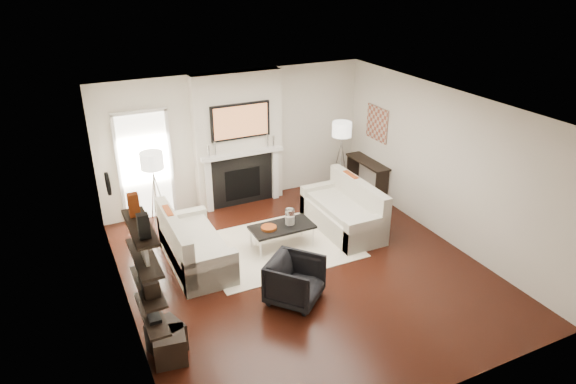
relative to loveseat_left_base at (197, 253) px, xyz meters
name	(u,v)px	position (x,y,z in m)	size (l,w,h in m)	color
room_envelope	(305,195)	(1.52, -0.93, 1.14)	(6.00, 6.00, 6.00)	black
chimney_breast	(238,140)	(1.52, 1.95, 1.14)	(1.80, 0.25, 2.70)	silver
fireplace_surround	(242,181)	(1.52, 1.81, 0.31)	(1.30, 0.02, 1.04)	black
firebox	(243,184)	(1.52, 1.81, 0.24)	(0.75, 0.02, 0.65)	black
mantel_pilaster_l	(209,186)	(0.80, 1.78, 0.34)	(0.12, 0.08, 1.10)	white
mantel_pilaster_r	(275,174)	(2.24, 1.78, 0.34)	(0.12, 0.08, 1.10)	white
mantel_shelf	(242,154)	(1.52, 1.76, 0.91)	(1.70, 0.18, 0.07)	white
tv_body	(241,121)	(1.52, 1.79, 1.57)	(1.20, 0.06, 0.70)	black
tv_screen	(241,122)	(1.52, 1.75, 1.57)	(1.10, 0.01, 0.62)	#BF723F
candlestick_l_tall	(215,149)	(0.97, 1.77, 1.09)	(0.04, 0.04, 0.30)	silver
candlestick_l_short	(209,151)	(0.84, 1.77, 1.06)	(0.04, 0.04, 0.24)	silver
candlestick_r_tall	(267,141)	(2.07, 1.77, 1.09)	(0.04, 0.04, 0.30)	silver
candlestick_r_short	(273,141)	(2.20, 1.77, 1.06)	(0.04, 0.04, 0.24)	silver
hallway_panel	(145,167)	(-0.33, 2.05, 0.84)	(0.90, 0.02, 2.10)	white
door_trim_l	(119,172)	(-0.81, 2.03, 0.84)	(0.06, 0.06, 2.16)	white
door_trim_r	(171,163)	(0.15, 2.03, 0.84)	(0.06, 0.06, 2.16)	white
door_trim_top	(139,112)	(-0.33, 2.03, 1.92)	(1.02, 0.06, 0.06)	white
rug	(278,246)	(1.44, -0.08, -0.20)	(2.60, 2.00, 0.01)	#F2E3C6
loveseat_left_base	(197,253)	(0.00, 0.00, 0.00)	(0.85, 1.80, 0.42)	beige
loveseat_left_back	(175,241)	(-0.33, 0.00, 0.32)	(0.18, 1.80, 0.80)	beige
loveseat_left_arm_n	(211,273)	(0.00, -0.81, 0.09)	(0.85, 0.18, 0.60)	beige
loveseat_left_arm_s	(183,227)	(0.00, 0.81, 0.09)	(0.85, 0.18, 0.60)	beige
loveseat_left_cushion	(198,238)	(0.05, 0.00, 0.26)	(0.63, 1.44, 0.10)	beige
pillow_left_orange	(169,221)	(-0.33, 0.30, 0.52)	(0.10, 0.42, 0.42)	#983A12
pillow_left_charcoal	(179,238)	(-0.33, -0.30, 0.51)	(0.10, 0.40, 0.40)	black
loveseat_right_base	(342,219)	(2.80, -0.01, 0.00)	(0.85, 1.80, 0.42)	beige
loveseat_right_back	(358,200)	(3.14, -0.01, 0.32)	(0.18, 1.80, 0.80)	beige
loveseat_right_arm_n	(367,234)	(2.80, -0.82, 0.09)	(0.85, 0.18, 0.60)	beige
loveseat_right_arm_s	(321,198)	(2.80, 0.80, 0.09)	(0.85, 0.18, 0.60)	beige
loveseat_right_cushion	(340,207)	(2.75, -0.01, 0.26)	(0.63, 1.44, 0.10)	beige
pillow_right_orange	(350,184)	(3.14, 0.29, 0.52)	(0.10, 0.42, 0.42)	#983A12
pillow_right_charcoal	(368,197)	(3.14, -0.31, 0.51)	(0.10, 0.40, 0.40)	black
coffee_table	(282,227)	(1.51, -0.13, 0.19)	(1.10, 0.55, 0.04)	black
coffee_leg_nw	(261,250)	(1.01, -0.35, -0.02)	(0.02, 0.02, 0.38)	silver
coffee_leg_ne	(313,237)	(2.01, -0.35, -0.02)	(0.02, 0.02, 0.38)	silver
coffee_leg_sw	(251,238)	(1.01, 0.09, -0.02)	(0.02, 0.02, 0.38)	silver
coffee_leg_se	(302,226)	(2.01, 0.09, -0.02)	(0.02, 0.02, 0.38)	silver
hurricane_glass	(290,217)	(1.66, -0.13, 0.35)	(0.17, 0.17, 0.30)	white
hurricane_candle	(290,220)	(1.66, -0.13, 0.29)	(0.11, 0.11, 0.16)	white
copper_bowl	(269,228)	(1.26, -0.13, 0.24)	(0.27, 0.27, 0.04)	#BE561F
armchair	(295,279)	(1.03, -1.60, 0.16)	(0.73, 0.68, 0.75)	black
lamp_left_post	(157,205)	(-0.33, 1.29, 0.39)	(0.02, 0.02, 1.20)	silver
lamp_left_shade	(152,161)	(-0.33, 1.29, 1.24)	(0.40, 0.40, 0.30)	white
lamp_left_leg_a	(163,203)	(-0.22, 1.29, 0.39)	(0.02, 0.02, 1.25)	silver
lamp_left_leg_b	(153,203)	(-0.38, 1.38, 0.39)	(0.02, 0.02, 1.25)	silver
lamp_left_leg_c	(155,207)	(-0.38, 1.19, 0.39)	(0.02, 0.02, 1.25)	silver
lamp_right_post	(340,168)	(3.57, 1.38, 0.39)	(0.02, 0.02, 1.20)	silver
lamp_right_shade	(342,129)	(3.57, 1.38, 1.24)	(0.40, 0.40, 0.30)	white
lamp_right_leg_a	(345,167)	(3.68, 1.38, 0.39)	(0.02, 0.02, 1.25)	silver
lamp_right_leg_b	(336,167)	(3.52, 1.48, 0.39)	(0.02, 0.02, 1.25)	silver
lamp_right_leg_c	(340,170)	(3.52, 1.29, 0.39)	(0.02, 0.02, 1.25)	silver
console_top	(368,162)	(4.09, 1.13, 0.52)	(0.35, 1.20, 0.04)	black
console_leg_n	(382,188)	(4.09, 0.58, 0.14)	(0.30, 0.04, 0.71)	black
console_leg_s	(353,170)	(4.09, 1.68, 0.14)	(0.30, 0.04, 0.71)	black
wall_art	(377,124)	(4.25, 1.12, 1.34)	(0.03, 0.70, 0.70)	#99654C
shelf_bottom	(152,313)	(-1.10, -1.93, 0.49)	(0.25, 1.00, 0.04)	black
shelf_lower	(148,286)	(-1.10, -1.93, 0.89)	(0.25, 1.00, 0.04)	black
shelf_upper	(144,258)	(-1.10, -1.93, 1.29)	(0.25, 1.00, 0.04)	black
shelf_top	(140,227)	(-1.10, -1.93, 1.69)	(0.25, 1.00, 0.04)	black
decor_magfile_a	(144,226)	(-1.10, -2.22, 1.85)	(0.12, 0.10, 0.28)	black
decor_magfile_b	(134,205)	(-1.10, -1.65, 1.85)	(0.12, 0.10, 0.28)	#983A12
decor_frame_a	(145,252)	(-1.10, -2.02, 1.42)	(0.04, 0.30, 0.22)	white
decor_frame_b	(138,238)	(-1.10, -1.63, 1.40)	(0.04, 0.22, 0.18)	black
decor_wine_rack	(150,286)	(-1.10, -2.11, 1.01)	(0.18, 0.25, 0.20)	black
decor_box_small	(145,274)	(-1.10, -1.76, 0.97)	(0.15, 0.12, 0.12)	black
decor_books	(154,318)	(-1.10, -2.09, 0.53)	(0.14, 0.20, 0.05)	black
decor_box_tall	(145,292)	(-1.10, -1.61, 0.60)	(0.10, 0.10, 0.18)	white
clock_rim	(108,184)	(-1.21, -0.03, 1.49)	(0.34, 0.34, 0.04)	black
clock_face	(110,183)	(-1.18, -0.03, 1.49)	(0.29, 0.29, 0.01)	white
ottoman_near	(166,338)	(-0.95, -1.84, -0.01)	(0.40, 0.40, 0.40)	black
ottoman_far	(170,347)	(-0.95, -2.03, -0.01)	(0.40, 0.40, 0.40)	black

